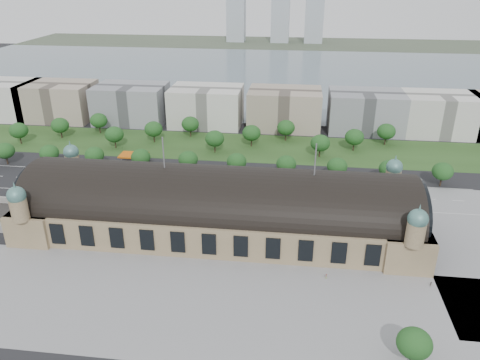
# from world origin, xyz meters

# --- Properties ---
(ground) EXTENTS (900.00, 900.00, 0.00)m
(ground) POSITION_xyz_m (0.00, 0.00, 0.00)
(ground) COLOR black
(ground) RESTS_ON ground
(station) EXTENTS (150.00, 48.40, 44.30)m
(station) POSITION_xyz_m (0.00, 0.00, 10.28)
(station) COLOR #9A835F
(station) RESTS_ON ground
(plaza_south) EXTENTS (190.00, 48.00, 0.12)m
(plaza_south) POSITION_xyz_m (10.00, -44.00, 0.00)
(plaza_south) COLOR gray
(plaza_south) RESTS_ON ground
(road_slab) EXTENTS (260.00, 26.00, 0.10)m
(road_slab) POSITION_xyz_m (-20.00, 38.00, 0.00)
(road_slab) COLOR black
(road_slab) RESTS_ON ground
(grass_belt) EXTENTS (300.00, 45.00, 0.10)m
(grass_belt) POSITION_xyz_m (-15.00, 93.00, 0.00)
(grass_belt) COLOR #26441B
(grass_belt) RESTS_ON ground
(petrol_station) EXTENTS (14.00, 13.00, 5.05)m
(petrol_station) POSITION_xyz_m (-53.91, 65.28, 2.95)
(petrol_station) COLOR #CB5A0B
(petrol_station) RESTS_ON ground
(lake) EXTENTS (700.00, 320.00, 0.08)m
(lake) POSITION_xyz_m (0.00, 298.00, 0.00)
(lake) COLOR slate
(lake) RESTS_ON ground
(far_shore) EXTENTS (700.00, 120.00, 0.14)m
(far_shore) POSITION_xyz_m (0.00, 498.00, 0.00)
(far_shore) COLOR #44513D
(far_shore) RESTS_ON ground
(far_tower_left) EXTENTS (24.00, 24.00, 80.00)m
(far_tower_left) POSITION_xyz_m (-60.00, 508.00, 40.00)
(far_tower_left) COLOR #9EA8B2
(far_tower_left) RESTS_ON ground
(far_tower_mid) EXTENTS (24.00, 24.00, 85.00)m
(far_tower_mid) POSITION_xyz_m (0.00, 508.00, 42.50)
(far_tower_mid) COLOR #9EA8B2
(far_tower_mid) RESTS_ON ground
(far_tower_right) EXTENTS (24.00, 24.00, 75.00)m
(far_tower_right) POSITION_xyz_m (45.00, 508.00, 37.50)
(far_tower_right) COLOR #9EA8B2
(far_tower_right) RESTS_ON ground
(office_0) EXTENTS (45.00, 32.00, 24.00)m
(office_0) POSITION_xyz_m (-170.00, 133.00, 12.00)
(office_0) COLOR silver
(office_0) RESTS_ON ground
(office_1) EXTENTS (45.00, 32.00, 24.00)m
(office_1) POSITION_xyz_m (-130.00, 133.00, 12.00)
(office_1) COLOR tan
(office_1) RESTS_ON ground
(office_2) EXTENTS (45.00, 32.00, 24.00)m
(office_2) POSITION_xyz_m (-80.00, 133.00, 12.00)
(office_2) COLOR gray
(office_2) RESTS_ON ground
(office_3) EXTENTS (45.00, 32.00, 24.00)m
(office_3) POSITION_xyz_m (-30.00, 133.00, 12.00)
(office_3) COLOR silver
(office_3) RESTS_ON ground
(office_4) EXTENTS (45.00, 32.00, 24.00)m
(office_4) POSITION_xyz_m (20.00, 133.00, 12.00)
(office_4) COLOR tan
(office_4) RESTS_ON ground
(office_5) EXTENTS (45.00, 32.00, 24.00)m
(office_5) POSITION_xyz_m (70.00, 133.00, 12.00)
(office_5) COLOR gray
(office_5) RESTS_ON ground
(office_6) EXTENTS (45.00, 32.00, 24.00)m
(office_6) POSITION_xyz_m (115.00, 133.00, 12.00)
(office_6) COLOR silver
(office_6) RESTS_ON ground
(tree_row_0) EXTENTS (9.60, 9.60, 11.52)m
(tree_row_0) POSITION_xyz_m (-120.00, 53.00, 7.43)
(tree_row_0) COLOR #2D2116
(tree_row_0) RESTS_ON ground
(tree_row_1) EXTENTS (9.60, 9.60, 11.52)m
(tree_row_1) POSITION_xyz_m (-96.00, 53.00, 7.43)
(tree_row_1) COLOR #2D2116
(tree_row_1) RESTS_ON ground
(tree_row_2) EXTENTS (9.60, 9.60, 11.52)m
(tree_row_2) POSITION_xyz_m (-72.00, 53.00, 7.43)
(tree_row_2) COLOR #2D2116
(tree_row_2) RESTS_ON ground
(tree_row_3) EXTENTS (9.60, 9.60, 11.52)m
(tree_row_3) POSITION_xyz_m (-48.00, 53.00, 7.43)
(tree_row_3) COLOR #2D2116
(tree_row_3) RESTS_ON ground
(tree_row_4) EXTENTS (9.60, 9.60, 11.52)m
(tree_row_4) POSITION_xyz_m (-24.00, 53.00, 7.43)
(tree_row_4) COLOR #2D2116
(tree_row_4) RESTS_ON ground
(tree_row_5) EXTENTS (9.60, 9.60, 11.52)m
(tree_row_5) POSITION_xyz_m (0.00, 53.00, 7.43)
(tree_row_5) COLOR #2D2116
(tree_row_5) RESTS_ON ground
(tree_row_6) EXTENTS (9.60, 9.60, 11.52)m
(tree_row_6) POSITION_xyz_m (24.00, 53.00, 7.43)
(tree_row_6) COLOR #2D2116
(tree_row_6) RESTS_ON ground
(tree_row_7) EXTENTS (9.60, 9.60, 11.52)m
(tree_row_7) POSITION_xyz_m (48.00, 53.00, 7.43)
(tree_row_7) COLOR #2D2116
(tree_row_7) RESTS_ON ground
(tree_row_8) EXTENTS (9.60, 9.60, 11.52)m
(tree_row_8) POSITION_xyz_m (72.00, 53.00, 7.43)
(tree_row_8) COLOR #2D2116
(tree_row_8) RESTS_ON ground
(tree_row_9) EXTENTS (9.60, 9.60, 11.52)m
(tree_row_9) POSITION_xyz_m (96.00, 53.00, 7.43)
(tree_row_9) COLOR #2D2116
(tree_row_9) RESTS_ON ground
(tree_belt_0) EXTENTS (10.40, 10.40, 12.48)m
(tree_belt_0) POSITION_xyz_m (-130.00, 83.00, 8.05)
(tree_belt_0) COLOR #2D2116
(tree_belt_0) RESTS_ON ground
(tree_belt_1) EXTENTS (10.40, 10.40, 12.48)m
(tree_belt_1) POSITION_xyz_m (-111.00, 95.00, 8.05)
(tree_belt_1) COLOR #2D2116
(tree_belt_1) RESTS_ON ground
(tree_belt_2) EXTENTS (10.40, 10.40, 12.48)m
(tree_belt_2) POSITION_xyz_m (-92.00, 107.00, 8.05)
(tree_belt_2) COLOR #2D2116
(tree_belt_2) RESTS_ON ground
(tree_belt_3) EXTENTS (10.40, 10.40, 12.48)m
(tree_belt_3) POSITION_xyz_m (-73.00, 83.00, 8.05)
(tree_belt_3) COLOR #2D2116
(tree_belt_3) RESTS_ON ground
(tree_belt_4) EXTENTS (10.40, 10.40, 12.48)m
(tree_belt_4) POSITION_xyz_m (-54.00, 95.00, 8.05)
(tree_belt_4) COLOR #2D2116
(tree_belt_4) RESTS_ON ground
(tree_belt_5) EXTENTS (10.40, 10.40, 12.48)m
(tree_belt_5) POSITION_xyz_m (-35.00, 107.00, 8.05)
(tree_belt_5) COLOR #2D2116
(tree_belt_5) RESTS_ON ground
(tree_belt_6) EXTENTS (10.40, 10.40, 12.48)m
(tree_belt_6) POSITION_xyz_m (-16.00, 83.00, 8.05)
(tree_belt_6) COLOR #2D2116
(tree_belt_6) RESTS_ON ground
(tree_belt_7) EXTENTS (10.40, 10.40, 12.48)m
(tree_belt_7) POSITION_xyz_m (3.00, 95.00, 8.05)
(tree_belt_7) COLOR #2D2116
(tree_belt_7) RESTS_ON ground
(tree_belt_8) EXTENTS (10.40, 10.40, 12.48)m
(tree_belt_8) POSITION_xyz_m (22.00, 107.00, 8.05)
(tree_belt_8) COLOR #2D2116
(tree_belt_8) RESTS_ON ground
(tree_belt_9) EXTENTS (10.40, 10.40, 12.48)m
(tree_belt_9) POSITION_xyz_m (41.00, 83.00, 8.05)
(tree_belt_9) COLOR #2D2116
(tree_belt_9) RESTS_ON ground
(tree_belt_10) EXTENTS (10.40, 10.40, 12.48)m
(tree_belt_10) POSITION_xyz_m (60.00, 95.00, 8.05)
(tree_belt_10) COLOR #2D2116
(tree_belt_10) RESTS_ON ground
(tree_belt_11) EXTENTS (10.40, 10.40, 12.48)m
(tree_belt_11) POSITION_xyz_m (79.00, 107.00, 8.05)
(tree_belt_11) COLOR #2D2116
(tree_belt_11) RESTS_ON ground
(tree_plaza_s) EXTENTS (9.00, 9.00, 10.64)m
(tree_plaza_s) POSITION_xyz_m (60.00, -60.00, 6.80)
(tree_plaza_s) COLOR #2D2116
(tree_plaza_s) RESTS_ON ground
(traffic_car_1) EXTENTS (4.83, 1.97, 1.56)m
(traffic_car_1) POSITION_xyz_m (-84.36, 38.03, 0.78)
(traffic_car_1) COLOR gray
(traffic_car_1) RESTS_ON ground
(traffic_car_2) EXTENTS (5.85, 3.14, 1.56)m
(traffic_car_2) POSITION_xyz_m (-42.85, 29.00, 0.78)
(traffic_car_2) COLOR black
(traffic_car_2) RESTS_ON ground
(traffic_car_3) EXTENTS (4.77, 2.43, 1.33)m
(traffic_car_3) POSITION_xyz_m (-23.69, 40.59, 0.66)
(traffic_car_3) COLOR maroon
(traffic_car_3) RESTS_ON ground
(traffic_car_4) EXTENTS (4.51, 1.89, 1.52)m
(traffic_car_4) POSITION_xyz_m (15.48, 32.66, 0.76)
(traffic_car_4) COLOR #1E1C4F
(traffic_car_4) RESTS_ON ground
(traffic_car_6) EXTENTS (5.41, 2.54, 1.50)m
(traffic_car_6) POSITION_xyz_m (80.68, 33.65, 0.75)
(traffic_car_6) COLOR silver
(traffic_car_6) RESTS_ON ground
(parked_car_0) EXTENTS (5.03, 3.93, 1.60)m
(parked_car_0) POSITION_xyz_m (-55.54, 25.00, 0.80)
(parked_car_0) COLOR black
(parked_car_0) RESTS_ON ground
(parked_car_1) EXTENTS (5.40, 4.46, 1.37)m
(parked_car_1) POSITION_xyz_m (-77.19, 22.31, 0.68)
(parked_car_1) COLOR maroon
(parked_car_1) RESTS_ON ground
(parked_car_2) EXTENTS (5.81, 4.81, 1.59)m
(parked_car_2) POSITION_xyz_m (-57.28, 23.51, 0.79)
(parked_car_2) COLOR #1C254E
(parked_car_2) RESTS_ON ground
(parked_car_3) EXTENTS (4.43, 3.81, 1.44)m
(parked_car_3) POSITION_xyz_m (-58.06, 21.00, 0.72)
(parked_car_3) COLOR #57595E
(parked_car_3) RESTS_ON ground
(parked_car_4) EXTENTS (4.18, 3.42, 1.34)m
(parked_car_4) POSITION_xyz_m (-38.52, 21.00, 0.67)
(parked_car_4) COLOR silver
(parked_car_4) RESTS_ON ground
(parked_car_5) EXTENTS (5.67, 4.51, 1.43)m
(parked_car_5) POSITION_xyz_m (-40.85, 23.22, 0.72)
(parked_car_5) COLOR gray
(parked_car_5) RESTS_ON ground
(parked_car_6) EXTENTS (4.97, 3.93, 1.35)m
(parked_car_6) POSITION_xyz_m (-41.64, 21.00, 0.67)
(parked_car_6) COLOR black
(parked_car_6) RESTS_ON ground
(bus_west) EXTENTS (12.61, 4.10, 3.45)m
(bus_west) POSITION_xyz_m (-11.03, 27.00, 1.72)
(bus_west) COLOR #AA301B
(bus_west) RESTS_ON ground
(bus_mid) EXTENTS (11.31, 3.73, 3.09)m
(bus_mid) POSITION_xyz_m (20.98, 32.00, 1.55)
(bus_mid) COLOR silver
(bus_mid) RESTS_ON ground
(bus_east) EXTENTS (13.34, 3.79, 3.68)m
(bus_east) POSITION_xyz_m (38.23, 27.00, 1.84)
(bus_east) COLOR #BBB5AD
(bus_east) RESTS_ON ground
(pedestrian_0) EXTENTS (0.88, 0.59, 1.67)m
(pedestrian_0) POSITION_xyz_m (39.95, -26.02, 0.84)
(pedestrian_0) COLOR gray
(pedestrian_0) RESTS_ON ground
(pedestrian_2) EXTENTS (0.53, 0.84, 1.65)m
(pedestrian_2) POSITION_xyz_m (73.08, -26.02, 0.83)
(pedestrian_2) COLOR gray
(pedestrian_2) RESTS_ON ground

